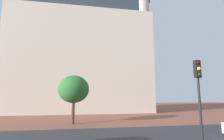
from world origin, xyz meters
The scene contains 5 objects.
ground_plane centered at (0.00, 10.00, 0.00)m, with size 120.00×120.00×0.00m, color brown.
street_asphalt_strip centered at (0.00, 9.93, 0.00)m, with size 120.00×7.54×0.00m, color #2D2D33.
landmark_building centered at (-2.60, 30.82, 11.05)m, with size 25.24×10.74×37.89m.
traffic_light_pole centered at (3.34, 5.48, 3.25)m, with size 0.28×0.34×4.65m.
tree_curb_far centered at (-3.22, 16.38, 3.54)m, with size 3.19×3.19×4.99m.
Camera 1 is at (-2.51, -2.41, 2.82)m, focal length 28.01 mm.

